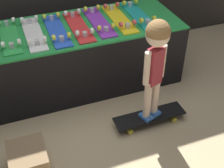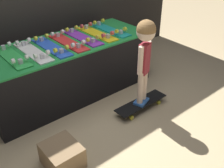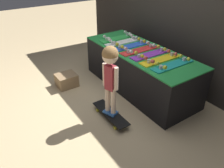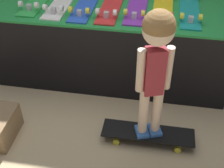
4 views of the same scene
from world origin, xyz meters
TOP-DOWN VIEW (x-y plane):
  - ground_plane at (0.00, 0.00)m, footprint 16.00×16.00m
  - display_rack at (0.00, 0.61)m, footprint 2.18×0.85m
  - skateboard_green_on_rack at (-0.69, 0.63)m, footprint 0.18×0.72m
  - skateboard_white_on_rack at (-0.46, 0.60)m, footprint 0.18×0.72m
  - skateboard_blue_on_rack at (-0.23, 0.59)m, footprint 0.18×0.72m
  - skateboard_red_on_rack at (0.00, 0.59)m, footprint 0.18×0.72m
  - skateboard_purple_on_rack at (0.23, 0.62)m, footprint 0.18×0.72m
  - skateboard_yellow_on_rack at (0.46, 0.61)m, footprint 0.18×0.72m
  - skateboard_teal_on_rack at (0.69, 0.62)m, footprint 0.18×0.72m
  - skateboard_on_floor at (0.45, -0.28)m, footprint 0.73×0.19m
  - child at (0.45, -0.28)m, footprint 0.24×0.21m
  - storage_box at (-0.77, -0.44)m, footprint 0.31×0.35m

SIDE VIEW (x-z plane):
  - ground_plane at x=0.00m, z-range 0.00..0.00m
  - skateboard_on_floor at x=0.45m, z-range 0.03..0.12m
  - storage_box at x=-0.77m, z-range 0.00..0.23m
  - display_rack at x=0.00m, z-range 0.00..0.72m
  - skateboard_green_on_rack at x=-0.69m, z-range 0.69..0.78m
  - skateboard_white_on_rack at x=-0.46m, z-range 0.69..0.78m
  - skateboard_blue_on_rack at x=-0.23m, z-range 0.69..0.78m
  - skateboard_red_on_rack at x=0.00m, z-range 0.69..0.78m
  - skateboard_purple_on_rack at x=0.23m, z-range 0.69..0.78m
  - skateboard_yellow_on_rack at x=0.46m, z-range 0.69..0.78m
  - skateboard_teal_on_rack at x=0.69m, z-range 0.69..0.78m
  - child at x=0.45m, z-range 0.30..1.33m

